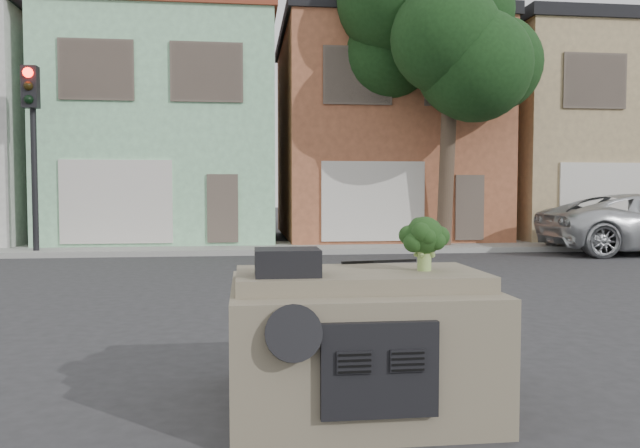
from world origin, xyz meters
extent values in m
plane|color=#303033|center=(0.00, 0.00, 0.00)|extent=(120.00, 120.00, 0.00)
cube|color=gray|center=(0.00, 10.50, 0.07)|extent=(40.00, 3.00, 0.15)
cube|color=#97D8A6|center=(-3.50, 14.50, 3.77)|extent=(7.20, 8.20, 7.55)
cube|color=#A15B3B|center=(4.00, 14.50, 3.77)|extent=(7.20, 8.20, 7.55)
cube|color=tan|center=(11.50, 14.50, 3.77)|extent=(7.20, 8.20, 7.55)
cube|color=black|center=(-6.50, 9.50, 2.55)|extent=(0.40, 0.40, 5.10)
cube|color=#153314|center=(5.00, 9.80, 4.25)|extent=(4.40, 4.00, 8.50)
cube|color=#726853|center=(0.00, -3.00, 0.56)|extent=(2.00, 1.80, 1.12)
cube|color=black|center=(-0.58, -3.35, 1.22)|extent=(0.48, 0.38, 0.20)
cube|color=black|center=(0.28, -2.62, 1.13)|extent=(0.69, 0.15, 0.02)
cube|color=black|center=(0.52, -3.19, 1.34)|extent=(0.47, 0.47, 0.44)
camera|label=1|loc=(-0.89, -7.96, 1.75)|focal=35.00mm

